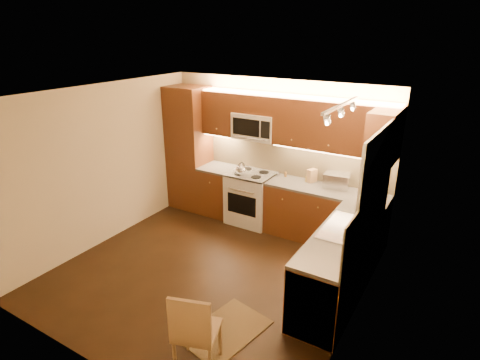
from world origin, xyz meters
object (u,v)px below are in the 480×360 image
Objects in this scene: sink at (346,223)px; soap_bottle at (372,217)px; dining_chair at (197,328)px; microwave at (256,126)px; toaster_oven at (337,181)px; knife_block at (312,176)px; stove at (251,198)px; kettle at (241,168)px.

sink is 0.38m from soap_bottle.
sink is 0.91× the size of dining_chair.
microwave is 1.61m from toaster_oven.
knife_block is (-0.43, 0.03, -0.01)m from toaster_oven.
toaster_oven is at bearing 19.60° from knife_block.
sink is at bearing 49.17° from dining_chair.
stove is at bearing 179.22° from toaster_oven.
sink is at bearing -9.16° from kettle.
kettle reaches higher than stove.
stove is 2.37× the size of toaster_oven.
microwave is at bearing 91.38° from dining_chair.
knife_block is (1.02, 0.06, -0.71)m from microwave.
microwave is 0.75m from kettle.
knife_block is 1.59m from soap_bottle.
kettle is 1.19m from knife_block.
kettle is (-2.12, 0.97, 0.06)m from sink.
toaster_oven is (1.45, 0.03, -0.70)m from microwave.
kettle is at bearing -127.07° from stove.
knife_block is 1.00× the size of soap_bottle.
stove is 2.35m from sink.
kettle is 1.05× the size of knife_block.
toaster_oven reaches higher than sink.
microwave reaches higher than stove.
microwave reaches higher than toaster_oven.
knife_block is at bearing 125.07° from soap_bottle.
toaster_oven is at bearing 113.11° from sink.
microwave reaches higher than soap_bottle.
soap_bottle is (0.24, 0.30, 0.03)m from sink.
toaster_oven is (-0.55, 1.29, 0.04)m from sink.
dining_chair is at bearing -51.21° from kettle.
toaster_oven reaches higher than stove.
toaster_oven is at bearing 113.66° from soap_bottle.
soap_bottle reaches higher than stove.
sink is at bearing -29.36° from stove.
soap_bottle is at bearing -0.50° from kettle.
soap_bottle is at bearing 46.75° from dining_chair.
stove is at bearing -145.22° from knife_block.
soap_bottle reaches higher than dining_chair.
dining_chair reaches higher than stove.
knife_block reaches higher than dining_chair.
dining_chair is at bearing -70.37° from microwave.
dining_chair is (-0.28, -3.30, -0.54)m from toaster_oven.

